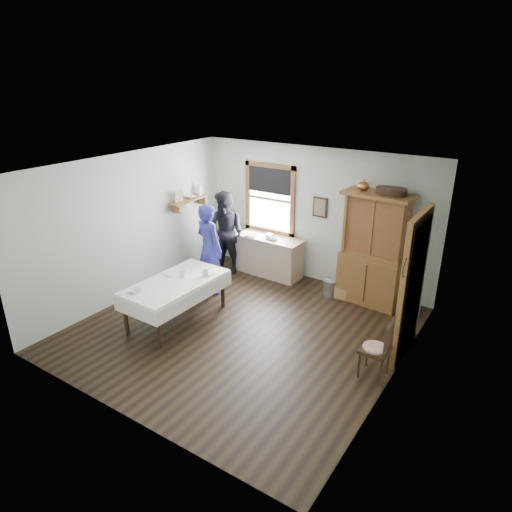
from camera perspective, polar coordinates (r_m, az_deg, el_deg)
name	(u,v)px	position (r m, az deg, el deg)	size (l,w,h in m)	color
room	(241,254)	(7.12, -1.88, 0.22)	(5.01, 5.01, 2.70)	black
window	(270,195)	(9.52, 1.75, 7.64)	(1.18, 0.07, 1.48)	white
doorway	(414,283)	(6.99, 19.11, -3.17)	(0.09, 1.14, 2.22)	#4A3F35
wall_shelf	(190,198)	(9.61, -8.24, 7.18)	(0.24, 1.00, 0.44)	brown
framed_picture	(320,207)	(9.01, 7.99, 6.05)	(0.30, 0.04, 0.40)	#352112
rug_beater	(407,259)	(6.28, 18.35, -0.36)	(0.27, 0.27, 0.01)	black
work_counter	(269,256)	(9.57, 1.64, 0.02)	(1.44, 0.55, 0.83)	tan
china_hutch	(373,250)	(8.44, 14.44, 0.79)	(1.22, 0.58, 2.08)	brown
dining_table	(177,301)	(7.93, -9.88, -5.53)	(0.97, 1.85, 0.74)	white
spindle_chair	(375,347)	(6.63, 14.71, -10.97)	(0.42, 0.42, 0.92)	#352112
pail	(331,287)	(8.89, 9.30, -3.87)	(0.29, 0.29, 0.31)	#93959B
wicker_basket	(345,293)	(8.84, 11.10, -4.51)	(0.36, 0.26, 0.21)	#A47F4A
woman_blue	(209,252)	(8.70, -5.86, 0.49)	(0.60, 0.39, 1.64)	navy
figure_dark	(226,236)	(9.57, -3.79, 2.51)	(0.79, 0.61, 1.62)	black
table_cup_a	(205,273)	(7.90, -6.38, -2.10)	(0.12, 0.12, 0.09)	white
table_cup_b	(182,274)	(7.90, -9.20, -2.23)	(0.11, 0.11, 0.10)	white
table_bowl	(135,291)	(7.52, -14.93, -4.19)	(0.22, 0.22, 0.06)	white
counter_book	(248,234)	(9.57, -1.05, 2.75)	(0.18, 0.24, 0.02)	#76674E
counter_bowl	(274,238)	(9.27, 2.23, 2.21)	(0.20, 0.20, 0.06)	white
shelf_bowl	(190,197)	(9.61, -8.20, 7.33)	(0.22, 0.22, 0.05)	white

